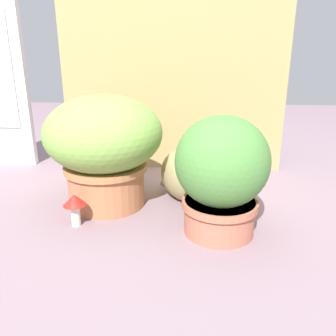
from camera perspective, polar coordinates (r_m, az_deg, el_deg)
ground_plane at (r=1.37m, az=-2.32°, el=-7.43°), size 6.00×6.00×0.00m
cardboard_backdrop at (r=1.82m, az=0.80°, el=13.85°), size 1.15×0.03×0.90m
grass_planter at (r=1.39m, az=-10.52°, el=3.79°), size 0.46×0.46×0.45m
leafy_planter at (r=1.16m, az=8.84°, el=-0.95°), size 0.32×0.32×0.41m
cat at (r=1.44m, az=3.42°, el=-1.00°), size 0.30×0.35×0.32m
mushroom_ornament_pink at (r=1.37m, az=-11.19°, el=-4.58°), size 0.08×0.08×0.10m
mushroom_ornament_red at (r=1.29m, az=-15.23°, el=-5.69°), size 0.08×0.08×0.12m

